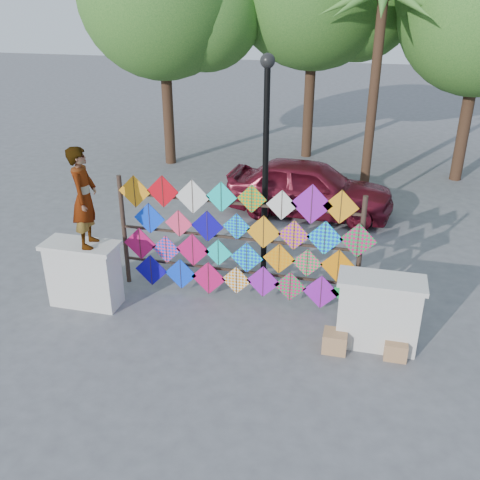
# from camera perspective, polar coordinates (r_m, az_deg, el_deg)

# --- Properties ---
(ground) EXTENTS (80.00, 80.00, 0.00)m
(ground) POSITION_cam_1_polar(r_m,az_deg,el_deg) (10.00, -1.59, -8.17)
(ground) COLOR slate
(ground) RESTS_ON ground
(parapet_left) EXTENTS (1.40, 0.65, 1.28)m
(parapet_left) POSITION_cam_1_polar(r_m,az_deg,el_deg) (10.49, -16.32, -3.47)
(parapet_left) COLOR silver
(parapet_left) RESTS_ON ground
(parapet_right) EXTENTS (1.40, 0.65, 1.28)m
(parapet_right) POSITION_cam_1_polar(r_m,az_deg,el_deg) (9.22, 14.54, -7.44)
(parapet_right) COLOR silver
(parapet_right) RESTS_ON ground
(kite_rack) EXTENTS (4.92, 0.24, 2.46)m
(kite_rack) POSITION_cam_1_polar(r_m,az_deg,el_deg) (10.01, 0.00, -0.22)
(kite_rack) COLOR #30221B
(kite_rack) RESTS_ON ground
(palm_tree) EXTENTS (3.62, 3.62, 5.83)m
(palm_tree) POSITION_cam_1_polar(r_m,az_deg,el_deg) (16.06, 14.90, 22.39)
(palm_tree) COLOR #3F261B
(palm_tree) RESTS_ON ground
(vendor_woman) EXTENTS (0.57, 0.75, 1.83)m
(vendor_woman) POSITION_cam_1_polar(r_m,az_deg,el_deg) (9.77, -16.29, 4.37)
(vendor_woman) COLOR #99999E
(vendor_woman) RESTS_ON parapet_left
(sedan) EXTENTS (4.49, 2.02, 1.50)m
(sedan) POSITION_cam_1_polar(r_m,az_deg,el_deg) (14.35, 7.42, 5.57)
(sedan) COLOR maroon
(sedan) RESTS_ON ground
(lamppost) EXTENTS (0.28, 0.28, 4.46)m
(lamppost) POSITION_cam_1_polar(r_m,az_deg,el_deg) (10.62, 2.77, 9.79)
(lamppost) COLOR black
(lamppost) RESTS_ON ground
(cardboard_box_near) EXTENTS (0.40, 0.35, 0.35)m
(cardboard_box_near) POSITION_cam_1_polar(r_m,az_deg,el_deg) (9.20, 10.09, -10.59)
(cardboard_box_near) COLOR #A77F51
(cardboard_box_near) RESTS_ON ground
(cardboard_box_far) EXTENTS (0.36, 0.34, 0.31)m
(cardboard_box_far) POSITION_cam_1_polar(r_m,az_deg,el_deg) (9.28, 16.26, -11.12)
(cardboard_box_far) COLOR #A77F51
(cardboard_box_far) RESTS_ON ground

